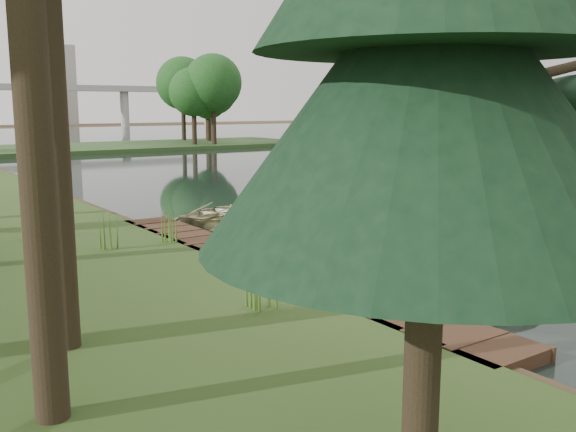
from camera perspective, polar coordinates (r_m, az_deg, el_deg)
ground at (r=17.91m, az=2.02°, el=-4.30°), size 300.00×300.00×0.00m
water at (r=52.93m, az=15.25°, el=4.72°), size 130.00×200.00×0.05m
boardwalk at (r=16.99m, az=-2.32°, el=-4.55°), size 1.60×16.00×0.30m
peninsula at (r=66.63m, az=-18.74°, el=5.68°), size 50.00×14.00×0.45m
far_trees at (r=65.69m, az=-21.88°, el=10.87°), size 45.60×5.60×8.80m
building_a at (r=159.19m, az=-20.41°, el=10.82°), size 10.00×8.00×18.00m
rowboat_0 at (r=14.68m, az=17.63°, el=-6.24°), size 4.02×3.28×0.73m
rowboat_1 at (r=15.60m, az=14.21°, el=-4.98°), size 4.14×3.10×0.81m
rowboat_2 at (r=16.54m, az=8.91°, el=-4.05°), size 4.27×3.52×0.77m
rowboat_3 at (r=17.42m, az=6.40°, el=-3.31°), size 4.33×3.73×0.76m
rowboat_4 at (r=18.48m, az=3.37°, el=-2.40°), size 4.23×3.22×0.82m
rowboat_5 at (r=19.72m, az=0.78°, el=-1.74°), size 4.09×3.36×0.74m
rowboat_6 at (r=20.87m, az=-0.16°, el=-1.07°), size 3.94×3.01×0.76m
rowboat_7 at (r=21.77m, az=-3.34°, el=-0.82°), size 3.41×2.79×0.62m
rowboat_8 at (r=23.55m, az=-4.63°, el=0.09°), size 3.77×2.94×0.71m
rowboat_9 at (r=24.39m, az=-6.00°, el=0.45°), size 4.40×3.88×0.76m
reeds_0 at (r=13.07m, az=-2.38°, el=-6.08°), size 0.60×0.60×0.96m
reeds_1 at (r=19.05m, az=-15.79°, el=-1.26°), size 0.60×0.60×1.06m
reeds_2 at (r=21.32m, az=-22.10°, el=-0.65°), size 0.60×0.60×0.93m
reeds_3 at (r=19.53m, az=-10.59°, el=-0.74°), size 0.60×0.60×1.09m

